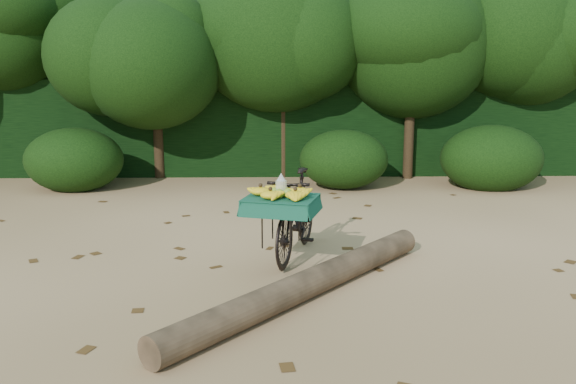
{
  "coord_description": "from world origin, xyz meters",
  "views": [
    {
      "loc": [
        0.33,
        -5.8,
        2.03
      ],
      "look_at": [
        0.46,
        0.09,
        0.81
      ],
      "focal_mm": 38.0,
      "sensor_mm": 36.0,
      "label": 1
    }
  ],
  "objects": [
    {
      "name": "bush_clumps",
      "position": [
        0.5,
        4.3,
        0.45
      ],
      "size": [
        8.8,
        1.7,
        0.9
      ],
      "primitive_type": null,
      "color": "black",
      "rests_on": "ground"
    },
    {
      "name": "tree_row",
      "position": [
        -0.65,
        5.5,
        2.0
      ],
      "size": [
        14.5,
        2.0,
        4.0
      ],
      "primitive_type": null,
      "color": "black",
      "rests_on": "ground"
    },
    {
      "name": "vendor_bicycle",
      "position": [
        0.55,
        0.53,
        0.48
      ],
      "size": [
        1.0,
        1.75,
        0.95
      ],
      "rotation": [
        0.0,
        0.0,
        -0.28
      ],
      "color": "black",
      "rests_on": "ground"
    },
    {
      "name": "fallen_log",
      "position": [
        0.63,
        -0.65,
        0.13
      ],
      "size": [
        2.49,
        2.84,
        0.25
      ],
      "primitive_type": "cylinder",
      "rotation": [
        1.57,
        0.0,
        -0.71
      ],
      "color": "brown",
      "rests_on": "ground"
    },
    {
      "name": "hedge_backdrop",
      "position": [
        0.0,
        6.3,
        0.9
      ],
      "size": [
        26.0,
        1.8,
        1.8
      ],
      "primitive_type": "cube",
      "color": "black",
      "rests_on": "ground"
    },
    {
      "name": "leaf_litter",
      "position": [
        0.0,
        0.65,
        0.01
      ],
      "size": [
        7.0,
        7.3,
        0.01
      ],
      "primitive_type": null,
      "color": "#492E13",
      "rests_on": "ground"
    },
    {
      "name": "ground",
      "position": [
        0.0,
        0.0,
        0.0
      ],
      "size": [
        80.0,
        80.0,
        0.0
      ],
      "primitive_type": "plane",
      "color": "tan",
      "rests_on": "ground"
    }
  ]
}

